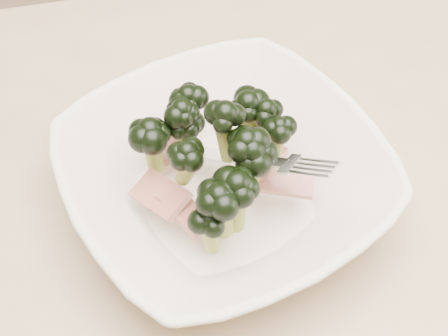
% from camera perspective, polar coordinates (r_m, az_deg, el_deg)
% --- Properties ---
extents(dining_table, '(1.20, 0.80, 0.75)m').
position_cam_1_polar(dining_table, '(0.67, 7.72, -9.98)').
color(dining_table, tan).
rests_on(dining_table, ground).
extents(broccoli_dish, '(0.36, 0.36, 0.13)m').
position_cam_1_polar(broccoli_dish, '(0.57, -0.07, -0.61)').
color(broccoli_dish, beige).
rests_on(broccoli_dish, dining_table).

